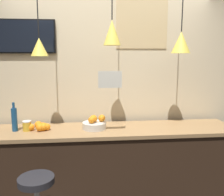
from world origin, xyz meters
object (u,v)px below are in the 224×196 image
object	(u,v)px
juice_bottle	(14,119)
fruit_bowl	(95,124)
spread_jar	(27,126)
mounted_tv	(21,36)

from	to	relation	value
juice_bottle	fruit_bowl	bearing A→B (deg)	-0.03
spread_jar	mounted_tv	distance (m)	1.05
juice_bottle	mounted_tv	size ratio (longest dim) A/B	0.41
juice_bottle	spread_jar	world-z (taller)	juice_bottle
juice_bottle	spread_jar	distance (m)	0.15
fruit_bowl	juice_bottle	world-z (taller)	juice_bottle
fruit_bowl	spread_jar	xyz separation A→B (m)	(-0.74, 0.00, -0.00)
fruit_bowl	spread_jar	world-z (taller)	fruit_bowl
mounted_tv	juice_bottle	bearing A→B (deg)	-96.22
juice_bottle	mounted_tv	world-z (taller)	mounted_tv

